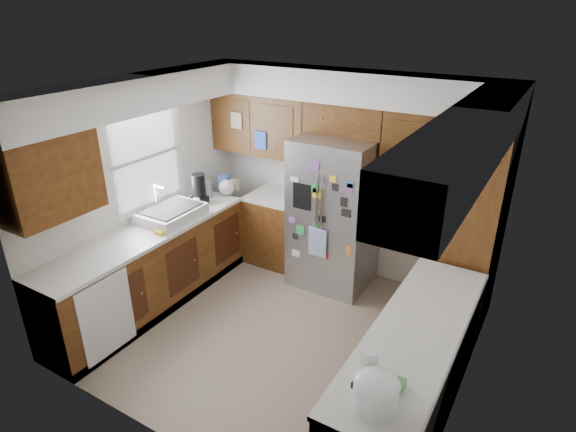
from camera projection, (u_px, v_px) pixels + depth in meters
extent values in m
plane|color=gray|center=(280.00, 332.00, 5.04)|extent=(3.60, 3.60, 0.00)
cube|color=silver|center=(349.00, 176.00, 5.78)|extent=(3.60, 0.04, 2.50)
cube|color=silver|center=(143.00, 189.00, 5.37)|extent=(0.04, 3.20, 2.50)
cube|color=silver|center=(479.00, 275.00, 3.68)|extent=(0.04, 3.20, 2.50)
cube|color=silver|center=(155.00, 310.00, 3.27)|extent=(3.60, 0.04, 2.50)
cube|color=white|center=(278.00, 87.00, 4.01)|extent=(3.60, 3.20, 0.02)
cube|color=silver|center=(347.00, 86.00, 5.19)|extent=(3.60, 0.38, 0.35)
cube|color=silver|center=(143.00, 93.00, 4.84)|extent=(0.38, 3.20, 0.35)
cube|color=silver|center=(475.00, 134.00, 3.33)|extent=(0.38, 3.20, 0.35)
cube|color=#3E1F0C|center=(262.00, 124.00, 5.96)|extent=(1.33, 0.34, 0.75)
cube|color=#3E1F0C|center=(447.00, 151.00, 4.90)|extent=(1.33, 0.34, 0.75)
cube|color=#3E1F0C|center=(50.00, 177.00, 4.17)|extent=(0.34, 0.85, 0.75)
cube|color=white|center=(146.00, 157.00, 5.30)|extent=(0.02, 0.90, 1.05)
cube|color=white|center=(149.00, 157.00, 5.28)|extent=(0.01, 1.02, 1.15)
cube|color=blue|center=(261.00, 140.00, 5.83)|extent=(0.16, 0.02, 0.22)
cube|color=beige|center=(237.00, 120.00, 5.91)|extent=(0.16, 0.02, 0.20)
cube|color=#3E1F0C|center=(151.00, 271.00, 5.32)|extent=(0.60, 2.60, 0.88)
cube|color=#3E1F0C|center=(279.00, 230.00, 6.26)|extent=(0.75, 0.60, 0.88)
cube|color=silver|center=(146.00, 233.00, 5.13)|extent=(0.63, 2.60, 0.04)
cube|color=silver|center=(278.00, 197.00, 6.07)|extent=(0.75, 0.60, 0.04)
cube|color=black|center=(155.00, 300.00, 5.48)|extent=(0.60, 2.60, 0.10)
cube|color=silver|center=(107.00, 317.00, 4.51)|extent=(0.01, 0.58, 0.80)
cube|color=#3E1F0C|center=(410.00, 381.00, 3.78)|extent=(0.60, 2.25, 0.88)
cube|color=silver|center=(416.00, 333.00, 3.59)|extent=(0.63, 2.25, 0.04)
cube|color=black|center=(405.00, 417.00, 3.94)|extent=(0.60, 2.25, 0.10)
cube|color=#3E1F0C|center=(468.00, 231.00, 4.79)|extent=(0.60, 0.90, 2.15)
cube|color=gray|center=(334.00, 214.00, 5.61)|extent=(0.90, 0.75, 1.80)
cylinder|color=silver|center=(316.00, 213.00, 5.26)|extent=(0.02, 0.02, 0.90)
cylinder|color=silver|center=(321.00, 214.00, 5.23)|extent=(0.02, 0.02, 0.90)
cube|color=black|center=(302.00, 197.00, 5.29)|extent=(0.22, 0.01, 0.30)
cube|color=white|center=(317.00, 242.00, 5.38)|extent=(0.22, 0.01, 0.34)
cube|color=green|center=(300.00, 230.00, 5.47)|extent=(0.10, 0.00, 0.12)
cube|color=white|center=(294.00, 179.00, 5.26)|extent=(0.10, 0.00, 0.05)
cube|color=black|center=(344.00, 202.00, 5.04)|extent=(0.07, 0.00, 0.10)
cube|color=black|center=(335.00, 187.00, 5.03)|extent=(0.07, 0.00, 0.08)
cube|color=yellow|center=(316.00, 193.00, 5.18)|extent=(0.10, 0.00, 0.11)
cube|color=white|center=(323.00, 186.00, 5.10)|extent=(0.05, 0.00, 0.06)
cube|color=black|center=(295.00, 236.00, 5.54)|extent=(0.06, 0.00, 0.07)
cube|color=blue|center=(349.00, 185.00, 4.93)|extent=(0.08, 0.00, 0.06)
cube|color=green|center=(315.00, 189.00, 5.16)|extent=(0.09, 0.00, 0.10)
cube|color=green|center=(312.00, 234.00, 5.41)|extent=(0.08, 0.00, 0.08)
cube|color=orange|center=(348.00, 250.00, 5.23)|extent=(0.07, 0.00, 0.11)
cube|color=red|center=(326.00, 256.00, 5.41)|extent=(0.07, 0.00, 0.07)
cube|color=red|center=(322.00, 239.00, 5.36)|extent=(0.06, 0.00, 0.05)
cube|color=green|center=(316.00, 227.00, 5.33)|extent=(0.07, 0.00, 0.05)
cube|color=yellow|center=(333.00, 179.00, 5.01)|extent=(0.08, 0.00, 0.07)
cube|color=black|center=(322.00, 219.00, 5.26)|extent=(0.08, 0.00, 0.07)
cube|color=white|center=(296.00, 253.00, 5.62)|extent=(0.11, 0.00, 0.09)
cube|color=#8C4C99|center=(292.00, 220.00, 5.48)|extent=(0.09, 0.00, 0.07)
cube|color=#8C4C99|center=(314.00, 166.00, 5.07)|extent=(0.11, 0.00, 0.11)
cube|color=#8C4C99|center=(350.00, 189.00, 4.95)|extent=(0.06, 0.00, 0.11)
cube|color=black|center=(346.00, 213.00, 5.07)|extent=(0.11, 0.00, 0.09)
cube|color=#3E1F0C|center=(347.00, 118.00, 5.35)|extent=(0.96, 0.34, 0.35)
sphere|color=#1B569E|center=(317.00, 88.00, 5.36)|extent=(0.26, 0.26, 0.26)
cylinder|color=black|center=(350.00, 96.00, 5.21)|extent=(0.27, 0.27, 0.16)
ellipsoid|color=#333338|center=(350.00, 88.00, 5.18)|extent=(0.25, 0.25, 0.11)
cube|color=silver|center=(171.00, 213.00, 5.42)|extent=(0.52, 0.70, 0.12)
cube|color=black|center=(171.00, 208.00, 5.39)|extent=(0.44, 0.60, 0.02)
cylinder|color=silver|center=(157.00, 197.00, 5.44)|extent=(0.02, 0.02, 0.30)
cylinder|color=silver|center=(159.00, 187.00, 5.36)|extent=(0.16, 0.02, 0.02)
cube|color=yellow|center=(164.00, 230.00, 5.11)|extent=(0.10, 0.18, 0.04)
cube|color=black|center=(200.00, 200.00, 5.80)|extent=(0.18, 0.14, 0.10)
cylinder|color=black|center=(199.00, 185.00, 5.72)|extent=(0.16, 0.16, 0.28)
cylinder|color=gray|center=(206.00, 190.00, 5.99)|extent=(0.14, 0.14, 0.20)
sphere|color=silver|center=(227.00, 187.00, 6.06)|extent=(0.20, 0.20, 0.20)
cube|color=#3F72B2|center=(224.00, 182.00, 6.27)|extent=(0.14, 0.10, 0.18)
cube|color=#BFB28C|center=(234.00, 185.00, 6.22)|extent=(0.10, 0.08, 0.14)
cylinder|color=silver|center=(197.00, 203.00, 5.71)|extent=(0.08, 0.08, 0.11)
cylinder|color=white|center=(376.00, 394.00, 2.89)|extent=(0.28, 0.28, 0.18)
ellipsoid|color=white|center=(377.00, 383.00, 2.85)|extent=(0.27, 0.27, 0.12)
cube|color=black|center=(356.00, 384.00, 2.94)|extent=(0.04, 0.06, 0.04)
cylinder|color=white|center=(368.00, 367.00, 3.04)|extent=(0.12, 0.12, 0.27)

